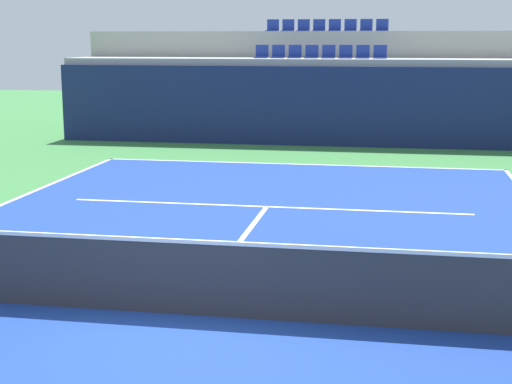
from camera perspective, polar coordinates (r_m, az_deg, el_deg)
ground_plane at (r=9.83m, az=-5.34°, el=-9.03°), size 80.00×80.00×0.00m
court_surface at (r=9.82m, az=-5.34°, el=-9.00°), size 11.00×24.00×0.01m
baseline_far at (r=21.25m, az=3.23°, el=2.06°), size 11.00×0.10×0.00m
service_line_far at (r=15.84m, az=0.80°, el=-1.09°), size 8.26×0.10×0.00m
centre_service_line at (r=12.79m, az=-1.53°, el=-4.11°), size 0.10×6.40×0.00m
back_wall at (r=25.01m, az=4.37°, el=6.33°), size 17.11×0.30×2.54m
stands_tier_lower at (r=26.34m, az=4.67°, el=6.81°), size 17.11×2.40×2.76m
stands_tier_upper at (r=28.70m, az=5.15°, el=8.06°), size 17.11×2.40×3.66m
seating_row_lower at (r=26.37m, az=4.75°, el=10.08°), size 4.42×0.44×0.44m
seating_row_upper at (r=28.75m, az=5.24°, el=11.96°), size 4.42×0.44×0.44m
tennis_net at (r=9.66m, az=-5.39°, el=-6.20°), size 11.08×0.08×1.07m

